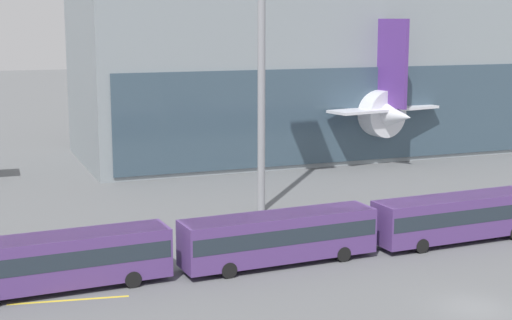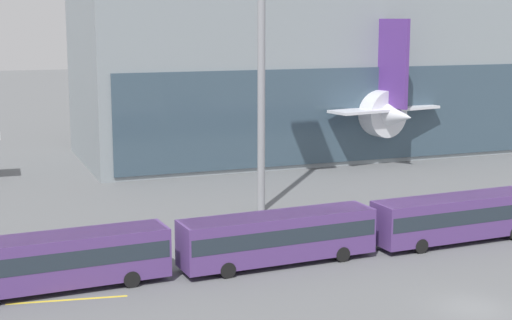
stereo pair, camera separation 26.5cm
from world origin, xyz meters
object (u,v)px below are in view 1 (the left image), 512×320
object	(u,v)px
shuttle_bus_1	(58,258)
shuttle_bus_3	(459,215)
shuttle_bus_2	(279,235)
airliner_at_gate_far	(309,103)

from	to	relation	value
shuttle_bus_1	shuttle_bus_3	size ratio (longest dim) A/B	1.00
shuttle_bus_2	shuttle_bus_3	world-z (taller)	same
shuttle_bus_3	shuttle_bus_2	bearing A→B (deg)	178.11
shuttle_bus_1	shuttle_bus_3	distance (m)	27.74
shuttle_bus_1	shuttle_bus_3	xyz separation A→B (m)	(27.74, 0.37, 0.00)
shuttle_bus_2	shuttle_bus_3	distance (m)	13.87
airliner_at_gate_far	shuttle_bus_1	xyz separation A→B (m)	(-35.08, -41.64, -3.61)
airliner_at_gate_far	shuttle_bus_1	distance (m)	54.57
shuttle_bus_1	shuttle_bus_2	size ratio (longest dim) A/B	1.00
shuttle_bus_2	shuttle_bus_3	xyz separation A→B (m)	(13.87, 0.27, 0.00)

